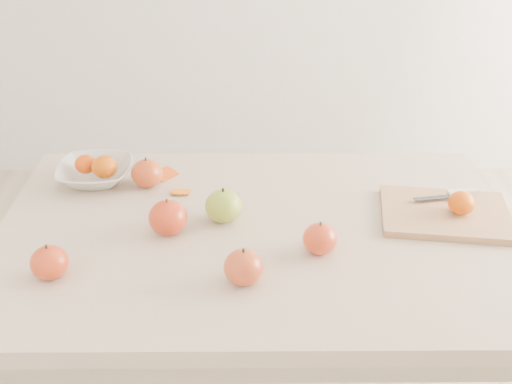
{
  "coord_description": "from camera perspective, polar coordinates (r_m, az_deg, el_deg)",
  "views": [
    {
      "loc": [
        -0.01,
        -1.25,
        1.55
      ],
      "look_at": [
        0.0,
        0.05,
        0.82
      ],
      "focal_mm": 45.0,
      "sensor_mm": 36.0,
      "label": 1
    }
  ],
  "objects": [
    {
      "name": "table",
      "position": [
        1.54,
        0.01,
        -6.41
      ],
      "size": [
        1.2,
        0.8,
        0.75
      ],
      "color": "beige",
      "rests_on": "ground"
    },
    {
      "name": "cutting_board",
      "position": [
        1.59,
        16.46,
        -1.88
      ],
      "size": [
        0.32,
        0.26,
        0.02
      ],
      "primitive_type": "cube",
      "rotation": [
        0.0,
        0.0,
        -0.14
      ],
      "color": "tan",
      "rests_on": "table"
    },
    {
      "name": "board_tangerine",
      "position": [
        1.57,
        17.79,
        -0.93
      ],
      "size": [
        0.06,
        0.06,
        0.05
      ],
      "primitive_type": "ellipsoid",
      "color": "#D55007",
      "rests_on": "cutting_board"
    },
    {
      "name": "fruit_bowl",
      "position": [
        1.72,
        -14.1,
        1.66
      ],
      "size": [
        0.2,
        0.2,
        0.05
      ],
      "primitive_type": "imported",
      "color": "silver",
      "rests_on": "table"
    },
    {
      "name": "bowl_tangerine_near",
      "position": [
        1.73,
        -14.92,
        2.42
      ],
      "size": [
        0.06,
        0.06,
        0.05
      ],
      "primitive_type": "ellipsoid",
      "color": "#E45108",
      "rests_on": "fruit_bowl"
    },
    {
      "name": "bowl_tangerine_far",
      "position": [
        1.69,
        -13.32,
        2.19
      ],
      "size": [
        0.07,
        0.07,
        0.06
      ],
      "primitive_type": "ellipsoid",
      "color": "#CF5F07",
      "rests_on": "fruit_bowl"
    },
    {
      "name": "orange_peel_a",
      "position": [
        1.72,
        -8.08,
        1.47
      ],
      "size": [
        0.07,
        0.07,
        0.01
      ],
      "primitive_type": "cube",
      "rotation": [
        0.21,
        0.0,
        0.87
      ],
      "color": "#D34D0E",
      "rests_on": "table"
    },
    {
      "name": "orange_peel_b",
      "position": [
        1.63,
        -6.68,
        -0.07
      ],
      "size": [
        0.05,
        0.04,
        0.01
      ],
      "primitive_type": "cube",
      "rotation": [
        -0.14,
        0.0,
        -0.14
      ],
      "color": "orange",
      "rests_on": "table"
    },
    {
      "name": "paring_knife",
      "position": [
        1.65,
        17.47,
        -0.12
      ],
      "size": [
        0.17,
        0.06,
        0.01
      ],
      "color": "white",
      "rests_on": "cutting_board"
    },
    {
      "name": "apple_green",
      "position": [
        1.5,
        -2.91,
        -1.25
      ],
      "size": [
        0.09,
        0.09,
        0.08
      ],
      "primitive_type": "ellipsoid",
      "color": "olive",
      "rests_on": "table"
    },
    {
      "name": "apple_red_d",
      "position": [
        1.38,
        -17.89,
        -5.99
      ],
      "size": [
        0.08,
        0.08,
        0.07
      ],
      "primitive_type": "ellipsoid",
      "color": "maroon",
      "rests_on": "table"
    },
    {
      "name": "apple_red_a",
      "position": [
        1.67,
        -9.67,
        1.65
      ],
      "size": [
        0.08,
        0.08,
        0.07
      ],
      "primitive_type": "ellipsoid",
      "color": "maroon",
      "rests_on": "table"
    },
    {
      "name": "apple_red_b",
      "position": [
        1.46,
        -7.83,
        -2.26
      ],
      "size": [
        0.09,
        0.09,
        0.08
      ],
      "primitive_type": "ellipsoid",
      "color": "maroon",
      "rests_on": "table"
    },
    {
      "name": "apple_red_e",
      "position": [
        1.39,
        5.7,
        -4.14
      ],
      "size": [
        0.08,
        0.08,
        0.07
      ],
      "primitive_type": "ellipsoid",
      "color": "maroon",
      "rests_on": "table"
    },
    {
      "name": "apple_red_c",
      "position": [
        1.3,
        -1.1,
        -6.71
      ],
      "size": [
        0.08,
        0.08,
        0.07
      ],
      "primitive_type": "ellipsoid",
      "color": "maroon",
      "rests_on": "table"
    }
  ]
}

